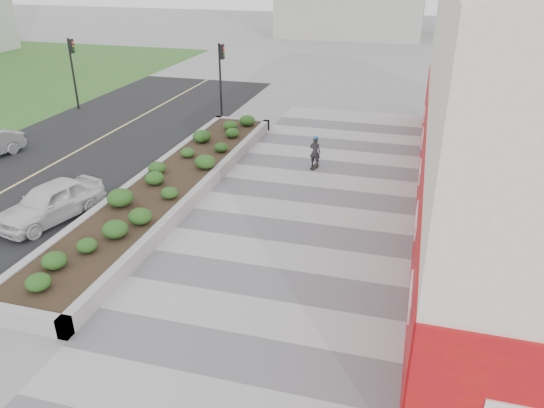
{
  "coord_description": "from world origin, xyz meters",
  "views": [
    {
      "loc": [
        3.61,
        -10.57,
        8.58
      ],
      "look_at": [
        -0.68,
        4.71,
        1.1
      ],
      "focal_mm": 35.0,
      "sensor_mm": 36.0,
      "label": 1
    }
  ],
  "objects_px": {
    "skateboarder": "(315,152)",
    "car_white": "(50,202)",
    "traffic_signal_far": "(73,63)",
    "traffic_signal_near": "(221,70)",
    "planter": "(171,182)"
  },
  "relations": [
    {
      "from": "planter",
      "to": "car_white",
      "type": "xyz_separation_m",
      "value": [
        -3.0,
        -3.39,
        0.26
      ]
    },
    {
      "from": "traffic_signal_near",
      "to": "traffic_signal_far",
      "type": "relative_size",
      "value": 1.0
    },
    {
      "from": "planter",
      "to": "traffic_signal_far",
      "type": "distance_m",
      "value": 15.0
    },
    {
      "from": "traffic_signal_far",
      "to": "skateboarder",
      "type": "bearing_deg",
      "value": -20.3
    },
    {
      "from": "skateboarder",
      "to": "planter",
      "type": "bearing_deg",
      "value": -132.48
    },
    {
      "from": "traffic_signal_far",
      "to": "car_white",
      "type": "bearing_deg",
      "value": -59.37
    },
    {
      "from": "car_white",
      "to": "skateboarder",
      "type": "bearing_deg",
      "value": 58.59
    },
    {
      "from": "traffic_signal_far",
      "to": "car_white",
      "type": "relative_size",
      "value": 1.05
    },
    {
      "from": "traffic_signal_near",
      "to": "traffic_signal_far",
      "type": "height_order",
      "value": "same"
    },
    {
      "from": "car_white",
      "to": "traffic_signal_near",
      "type": "bearing_deg",
      "value": 100.14
    },
    {
      "from": "planter",
      "to": "traffic_signal_near",
      "type": "distance_m",
      "value": 10.9
    },
    {
      "from": "skateboarder",
      "to": "car_white",
      "type": "distance_m",
      "value": 10.96
    },
    {
      "from": "traffic_signal_far",
      "to": "skateboarder",
      "type": "height_order",
      "value": "traffic_signal_far"
    },
    {
      "from": "traffic_signal_far",
      "to": "traffic_signal_near",
      "type": "bearing_deg",
      "value": 3.11
    },
    {
      "from": "skateboarder",
      "to": "car_white",
      "type": "relative_size",
      "value": 0.37
    }
  ]
}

